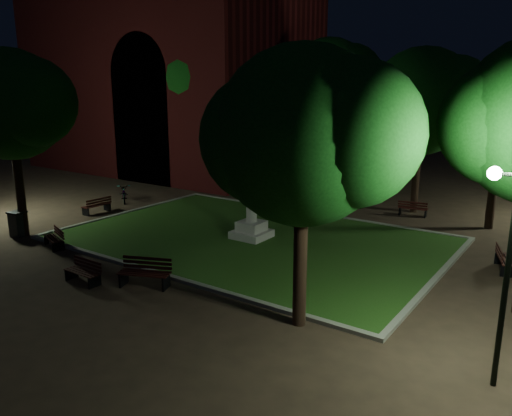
{
  "coord_description": "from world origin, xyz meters",
  "views": [
    {
      "loc": [
        11.51,
        -14.23,
        6.25
      ],
      "look_at": [
        0.92,
        1.0,
        1.68
      ],
      "focal_mm": 35.0,
      "sensor_mm": 36.0,
      "label": 1
    }
  ],
  "objects_px": {
    "bench_near_left": "(84,272)",
    "bicycle": "(124,193)",
    "bench_left_side": "(97,206)",
    "trash_bin": "(18,223)",
    "bench_right_side": "(504,260)",
    "bench_near_right": "(145,273)",
    "monument": "(252,217)",
    "bench_west_near": "(55,239)",
    "bench_far_side": "(413,209)"
  },
  "relations": [
    {
      "from": "trash_bin",
      "to": "bench_west_near",
      "type": "bearing_deg",
      "value": -0.84
    },
    {
      "from": "bench_near_left",
      "to": "bicycle",
      "type": "relative_size",
      "value": 0.71
    },
    {
      "from": "bench_right_side",
      "to": "bench_far_side",
      "type": "bearing_deg",
      "value": 24.07
    },
    {
      "from": "bench_west_near",
      "to": "bench_far_side",
      "type": "bearing_deg",
      "value": 71.46
    },
    {
      "from": "bench_near_left",
      "to": "bench_left_side",
      "type": "xyz_separation_m",
      "value": [
        -7.09,
        6.06,
        0.03
      ]
    },
    {
      "from": "bench_right_side",
      "to": "bench_far_side",
      "type": "relative_size",
      "value": 1.08
    },
    {
      "from": "bench_left_side",
      "to": "bench_near_left",
      "type": "bearing_deg",
      "value": 50.58
    },
    {
      "from": "bench_right_side",
      "to": "trash_bin",
      "type": "bearing_deg",
      "value": 94.74
    },
    {
      "from": "bench_near_right",
      "to": "bench_far_side",
      "type": "relative_size",
      "value": 1.21
    },
    {
      "from": "monument",
      "to": "bench_left_side",
      "type": "bearing_deg",
      "value": -174.38
    },
    {
      "from": "bench_near_left",
      "to": "bench_far_side",
      "type": "height_order",
      "value": "bench_far_side"
    },
    {
      "from": "bench_near_left",
      "to": "bench_west_near",
      "type": "height_order",
      "value": "bench_near_left"
    },
    {
      "from": "bench_left_side",
      "to": "bench_west_near",
      "type": "bearing_deg",
      "value": 35.88
    },
    {
      "from": "monument",
      "to": "bicycle",
      "type": "bearing_deg",
      "value": 170.44
    },
    {
      "from": "bench_near_left",
      "to": "bench_near_right",
      "type": "xyz_separation_m",
      "value": [
        1.87,
        0.93,
        0.07
      ]
    },
    {
      "from": "bench_left_side",
      "to": "bench_far_side",
      "type": "distance_m",
      "value": 15.66
    },
    {
      "from": "monument",
      "to": "bench_near_right",
      "type": "bearing_deg",
      "value": -89.11
    },
    {
      "from": "monument",
      "to": "bench_far_side",
      "type": "bearing_deg",
      "value": 60.61
    },
    {
      "from": "monument",
      "to": "bench_near_right",
      "type": "xyz_separation_m",
      "value": [
        0.09,
        -6.0,
        -0.53
      ]
    },
    {
      "from": "bench_left_side",
      "to": "bicycle",
      "type": "xyz_separation_m",
      "value": [
        -0.91,
        2.52,
        0.13
      ]
    },
    {
      "from": "bench_left_side",
      "to": "trash_bin",
      "type": "relative_size",
      "value": 1.39
    },
    {
      "from": "bench_near_left",
      "to": "bench_left_side",
      "type": "height_order",
      "value": "bench_left_side"
    },
    {
      "from": "bench_right_side",
      "to": "bench_far_side",
      "type": "xyz_separation_m",
      "value": [
        -4.96,
        5.56,
        -0.02
      ]
    },
    {
      "from": "bench_west_near",
      "to": "bench_left_side",
      "type": "height_order",
      "value": "bench_left_side"
    },
    {
      "from": "bench_near_left",
      "to": "bench_right_side",
      "type": "relative_size",
      "value": 0.88
    },
    {
      "from": "trash_bin",
      "to": "bench_near_right",
      "type": "bearing_deg",
      "value": -5.08
    },
    {
      "from": "bench_west_near",
      "to": "bench_far_side",
      "type": "relative_size",
      "value": 1.0
    },
    {
      "from": "bench_near_left",
      "to": "bench_right_side",
      "type": "bearing_deg",
      "value": 39.39
    },
    {
      "from": "bench_near_left",
      "to": "bench_far_side",
      "type": "bearing_deg",
      "value": 67.56
    },
    {
      "from": "bench_west_near",
      "to": "bench_left_side",
      "type": "distance_m",
      "value": 5.37
    },
    {
      "from": "bench_right_side",
      "to": "bench_far_side",
      "type": "distance_m",
      "value": 7.45
    },
    {
      "from": "bench_near_left",
      "to": "trash_bin",
      "type": "height_order",
      "value": "trash_bin"
    },
    {
      "from": "bench_left_side",
      "to": "trash_bin",
      "type": "bearing_deg",
      "value": 6.43
    },
    {
      "from": "monument",
      "to": "bench_near_right",
      "type": "height_order",
      "value": "monument"
    },
    {
      "from": "bench_west_near",
      "to": "bicycle",
      "type": "bearing_deg",
      "value": 139.3
    },
    {
      "from": "bench_near_right",
      "to": "bench_near_left",
      "type": "bearing_deg",
      "value": -176.45
    },
    {
      "from": "trash_bin",
      "to": "bench_near_left",
      "type": "bearing_deg",
      "value": -14.19
    },
    {
      "from": "bench_near_left",
      "to": "bench_far_side",
      "type": "distance_m",
      "value": 15.77
    },
    {
      "from": "bench_right_side",
      "to": "trash_bin",
      "type": "height_order",
      "value": "trash_bin"
    },
    {
      "from": "bench_west_near",
      "to": "bench_left_side",
      "type": "bearing_deg",
      "value": 144.27
    },
    {
      "from": "bench_near_left",
      "to": "bench_far_side",
      "type": "xyz_separation_m",
      "value": [
        6.07,
        14.55,
        0.0
      ]
    },
    {
      "from": "bench_near_left",
      "to": "bench_right_side",
      "type": "height_order",
      "value": "bench_right_side"
    },
    {
      "from": "bench_right_side",
      "to": "bench_near_left",
      "type": "bearing_deg",
      "value": 111.53
    },
    {
      "from": "trash_bin",
      "to": "monument",
      "type": "bearing_deg",
      "value": 31.8
    },
    {
      "from": "bench_right_side",
      "to": "bench_near_right",
      "type": "bearing_deg",
      "value": 113.68
    },
    {
      "from": "bench_west_near",
      "to": "bench_right_side",
      "type": "height_order",
      "value": "bench_right_side"
    },
    {
      "from": "monument",
      "to": "bench_left_side",
      "type": "relative_size",
      "value": 2.16
    },
    {
      "from": "bench_left_side",
      "to": "bicycle",
      "type": "height_order",
      "value": "bicycle"
    },
    {
      "from": "trash_bin",
      "to": "bench_left_side",
      "type": "bearing_deg",
      "value": 95.32
    },
    {
      "from": "bench_near_left",
      "to": "bench_near_right",
      "type": "height_order",
      "value": "bench_near_right"
    }
  ]
}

